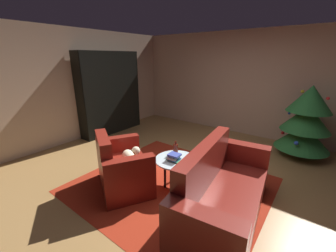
% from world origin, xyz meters
% --- Properties ---
extents(ground_plane, '(7.56, 7.56, 0.00)m').
position_xyz_m(ground_plane, '(0.00, 0.00, 0.00)').
color(ground_plane, '#9B7240').
extents(wall_back, '(6.42, 0.06, 2.55)m').
position_xyz_m(wall_back, '(0.00, 2.80, 1.28)').
color(wall_back, tan).
rests_on(wall_back, ground).
extents(wall_left, '(0.06, 5.67, 2.55)m').
position_xyz_m(wall_left, '(-3.18, 0.00, 1.28)').
color(wall_left, tan).
rests_on(wall_left, ground).
extents(area_rug, '(2.76, 2.53, 0.01)m').
position_xyz_m(area_rug, '(-0.16, -0.29, 0.00)').
color(area_rug, maroon).
rests_on(area_rug, ground).
extents(bookshelf_unit, '(0.37, 1.70, 2.07)m').
position_xyz_m(bookshelf_unit, '(-2.92, 0.91, 0.98)').
color(bookshelf_unit, black).
rests_on(bookshelf_unit, ground).
extents(armchair_red, '(1.20, 1.09, 0.88)m').
position_xyz_m(armchair_red, '(-0.74, -0.77, 0.32)').
color(armchair_red, maroon).
rests_on(armchair_red, ground).
extents(couch_red, '(0.98, 1.97, 0.94)m').
position_xyz_m(couch_red, '(0.74, -0.46, 0.32)').
color(couch_red, maroon).
rests_on(couch_red, ground).
extents(coffee_table, '(0.65, 0.65, 0.46)m').
position_xyz_m(coffee_table, '(-0.10, -0.25, 0.41)').
color(coffee_table, black).
rests_on(coffee_table, ground).
extents(book_stack_on_table, '(0.22, 0.18, 0.10)m').
position_xyz_m(book_stack_on_table, '(-0.10, -0.31, 0.51)').
color(book_stack_on_table, '#37874D').
rests_on(book_stack_on_table, coffee_table).
extents(bottle_on_table, '(0.08, 0.08, 0.22)m').
position_xyz_m(bottle_on_table, '(-0.21, -0.12, 0.55)').
color(bottle_on_table, '#551C10').
rests_on(bottle_on_table, coffee_table).
extents(decorated_tree, '(0.99, 0.99, 1.44)m').
position_xyz_m(decorated_tree, '(1.31, 2.14, 0.74)').
color(decorated_tree, brown).
rests_on(decorated_tree, ground).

